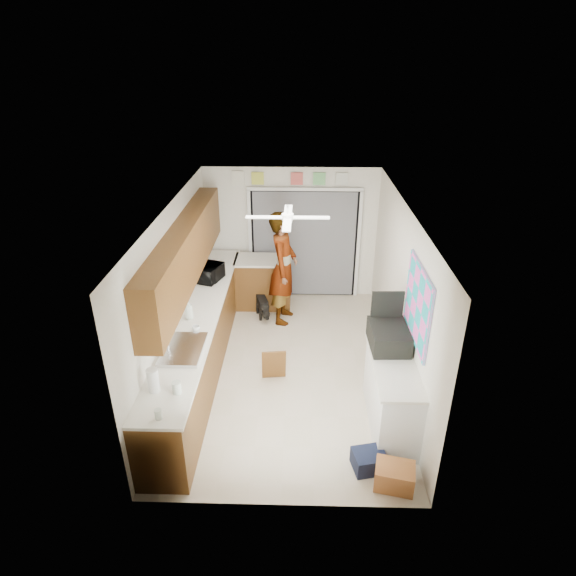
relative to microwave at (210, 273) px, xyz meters
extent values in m
plane|color=beige|center=(1.30, -1.08, -1.07)|extent=(5.00, 5.00, 0.00)
plane|color=white|center=(1.30, -1.08, 1.43)|extent=(5.00, 5.00, 0.00)
plane|color=white|center=(1.30, 1.42, 0.18)|extent=(3.20, 0.00, 3.20)
plane|color=white|center=(1.30, -3.58, 0.18)|extent=(3.20, 0.00, 3.20)
plane|color=white|center=(-0.30, -1.08, 0.18)|extent=(0.00, 5.00, 5.00)
plane|color=white|center=(2.90, -1.08, 0.18)|extent=(0.00, 5.00, 5.00)
cube|color=brown|center=(0.00, -1.08, -0.62)|extent=(0.60, 4.80, 0.90)
cube|color=white|center=(0.01, -1.08, -0.15)|extent=(0.62, 4.80, 0.04)
cube|color=brown|center=(-0.14, -0.88, 0.73)|extent=(0.32, 4.00, 0.80)
cube|color=silver|center=(0.01, -2.08, -0.12)|extent=(0.50, 0.76, 0.06)
cylinder|color=silver|center=(-0.18, -2.08, -0.02)|extent=(0.03, 0.03, 0.22)
cube|color=brown|center=(0.80, 0.92, -0.62)|extent=(1.00, 0.60, 0.90)
cube|color=white|center=(0.80, 0.92, -0.15)|extent=(1.04, 0.64, 0.04)
cube|color=black|center=(1.55, 1.39, -0.02)|extent=(2.00, 0.06, 2.10)
cube|color=gray|center=(1.55, 1.35, -0.02)|extent=(1.90, 0.03, 2.05)
cube|color=white|center=(0.53, 1.36, -0.02)|extent=(0.06, 0.04, 2.10)
cube|color=white|center=(2.57, 1.36, -0.02)|extent=(0.06, 0.04, 2.10)
cube|color=white|center=(1.55, 1.36, 1.05)|extent=(2.10, 0.04, 0.06)
cube|color=#CDD446|center=(0.70, 1.39, 1.23)|extent=(0.22, 0.02, 0.22)
cube|color=#DB5752|center=(1.40, 1.39, 1.23)|extent=(0.22, 0.02, 0.22)
cube|color=#6EC173|center=(1.80, 1.39, 1.23)|extent=(0.22, 0.02, 0.22)
cube|color=silver|center=(2.20, 1.39, 1.23)|extent=(0.22, 0.02, 0.22)
cube|color=silver|center=(0.35, 1.39, 1.23)|extent=(0.22, 0.02, 0.26)
cube|color=white|center=(2.65, -2.28, -0.62)|extent=(0.50, 1.40, 0.90)
cube|color=white|center=(2.64, -2.28, -0.15)|extent=(0.54, 1.44, 0.04)
cube|color=#FD5DCB|center=(2.88, -2.08, 0.58)|extent=(0.03, 1.15, 0.95)
cube|color=white|center=(1.30, -0.88, 1.25)|extent=(1.14, 1.14, 0.24)
imported|color=black|center=(0.00, 0.00, 0.00)|extent=(0.45, 0.55, 0.26)
imported|color=silver|center=(-0.08, -1.26, 0.02)|extent=(0.14, 0.14, 0.29)
imported|color=white|center=(0.09, -1.62, -0.09)|extent=(0.13, 0.13, 0.09)
cylinder|color=silver|center=(0.13, -2.91, -0.06)|extent=(0.13, 0.13, 0.14)
cylinder|color=silver|center=(0.04, -3.33, -0.07)|extent=(0.09, 0.09, 0.11)
cylinder|color=white|center=(-0.13, -2.88, 0.01)|extent=(0.17, 0.17, 0.28)
cube|color=black|center=(2.62, -1.90, 0.01)|extent=(0.50, 0.65, 0.27)
cube|color=yellow|center=(2.62, -1.90, -0.10)|extent=(0.46, 0.59, 0.02)
cube|color=black|center=(2.62, -1.61, 0.26)|extent=(0.42, 0.04, 0.50)
cube|color=#BD6A3B|center=(2.55, -3.28, -0.94)|extent=(0.49, 0.40, 0.27)
cube|color=black|center=(2.30, -3.04, -0.96)|extent=(0.42, 0.38, 0.22)
cube|color=brown|center=(1.12, -1.40, -0.81)|extent=(0.36, 0.17, 0.52)
imported|color=white|center=(1.19, 0.39, -0.07)|extent=(0.58, 0.79, 2.01)
cube|color=black|center=(0.81, 0.47, -0.86)|extent=(0.37, 0.57, 0.42)
camera|label=1|loc=(1.48, -7.14, 3.29)|focal=30.00mm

